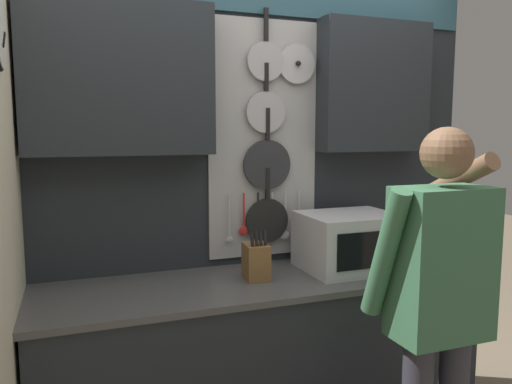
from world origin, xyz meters
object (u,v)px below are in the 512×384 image
(utensil_crock, at_px, (412,247))
(person, at_px, (438,295))
(microwave, at_px, (349,241))
(knife_block, at_px, (256,261))

(utensil_crock, xyz_separation_m, person, (-0.40, -0.67, -0.01))
(utensil_crock, distance_m, person, 0.78)
(microwave, distance_m, person, 0.68)
(knife_block, relative_size, utensil_crock, 0.72)
(microwave, bearing_deg, knife_block, 179.92)
(microwave, relative_size, utensil_crock, 1.38)
(microwave, height_order, person, person)
(microwave, xyz_separation_m, utensil_crock, (0.40, 0.00, -0.06))
(knife_block, relative_size, person, 0.16)
(person, bearing_deg, microwave, 90.01)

